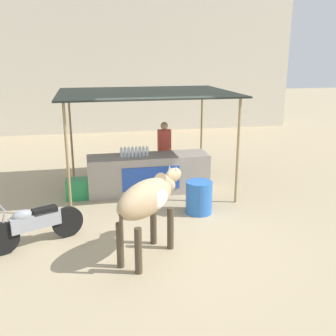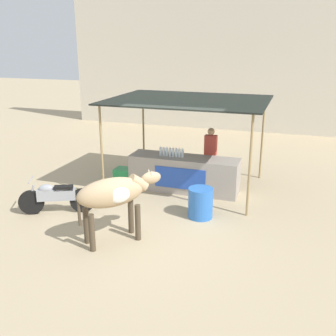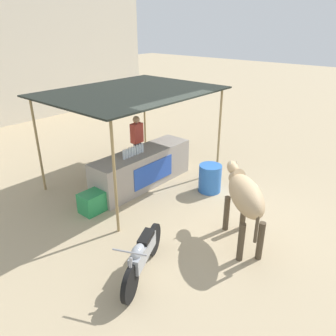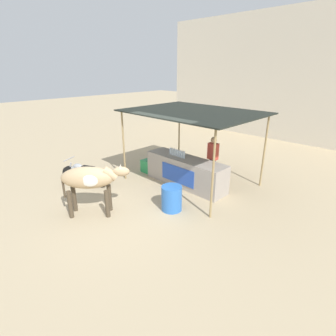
{
  "view_description": "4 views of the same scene",
  "coord_description": "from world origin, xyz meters",
  "px_view_note": "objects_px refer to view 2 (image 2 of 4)",
  "views": [
    {
      "loc": [
        -1.47,
        -7.12,
        3.37
      ],
      "look_at": [
        0.34,
        1.45,
        0.82
      ],
      "focal_mm": 42.0,
      "sensor_mm": 36.0,
      "label": 1
    },
    {
      "loc": [
        2.82,
        -7.66,
        3.95
      ],
      "look_at": [
        -0.01,
        0.82,
        1.07
      ],
      "focal_mm": 42.0,
      "sensor_mm": 36.0,
      "label": 2
    },
    {
      "loc": [
        -5.59,
        -3.48,
        4.04
      ],
      "look_at": [
        -0.22,
        1.12,
        0.87
      ],
      "focal_mm": 35.0,
      "sensor_mm": 36.0,
      "label": 3
    },
    {
      "loc": [
        5.4,
        -4.13,
        3.79
      ],
      "look_at": [
        -0.15,
        1.5,
        0.76
      ],
      "focal_mm": 28.0,
      "sensor_mm": 36.0,
      "label": 4
    }
  ],
  "objects_px": {
    "stall_counter": "(184,174)",
    "cooler_box": "(126,177)",
    "vendor_behind_counter": "(210,156)",
    "water_barrel": "(201,203)",
    "motorcycle_parked": "(56,196)",
    "cow": "(114,194)"
  },
  "relations": [
    {
      "from": "stall_counter",
      "to": "cooler_box",
      "type": "xyz_separation_m",
      "value": [
        -1.73,
        -0.1,
        -0.24
      ]
    },
    {
      "from": "vendor_behind_counter",
      "to": "water_barrel",
      "type": "height_order",
      "value": "vendor_behind_counter"
    },
    {
      "from": "water_barrel",
      "to": "motorcycle_parked",
      "type": "height_order",
      "value": "motorcycle_parked"
    },
    {
      "from": "stall_counter",
      "to": "vendor_behind_counter",
      "type": "relative_size",
      "value": 1.82
    },
    {
      "from": "cooler_box",
      "to": "cow",
      "type": "xyz_separation_m",
      "value": [
        1.21,
        -3.15,
        0.79
      ]
    },
    {
      "from": "stall_counter",
      "to": "cooler_box",
      "type": "distance_m",
      "value": 1.75
    },
    {
      "from": "cooler_box",
      "to": "cow",
      "type": "height_order",
      "value": "cow"
    },
    {
      "from": "water_barrel",
      "to": "motorcycle_parked",
      "type": "distance_m",
      "value": 3.45
    },
    {
      "from": "motorcycle_parked",
      "to": "cow",
      "type": "bearing_deg",
      "value": -22.31
    },
    {
      "from": "cooler_box",
      "to": "water_barrel",
      "type": "relative_size",
      "value": 0.83
    },
    {
      "from": "cooler_box",
      "to": "motorcycle_parked",
      "type": "height_order",
      "value": "motorcycle_parked"
    },
    {
      "from": "vendor_behind_counter",
      "to": "cow",
      "type": "bearing_deg",
      "value": -105.11
    },
    {
      "from": "stall_counter",
      "to": "cooler_box",
      "type": "height_order",
      "value": "stall_counter"
    },
    {
      "from": "motorcycle_parked",
      "to": "cooler_box",
      "type": "bearing_deg",
      "value": 72.24
    },
    {
      "from": "vendor_behind_counter",
      "to": "stall_counter",
      "type": "bearing_deg",
      "value": -126.55
    },
    {
      "from": "cow",
      "to": "motorcycle_parked",
      "type": "relative_size",
      "value": 0.94
    },
    {
      "from": "vendor_behind_counter",
      "to": "cow",
      "type": "relative_size",
      "value": 1.05
    },
    {
      "from": "vendor_behind_counter",
      "to": "cooler_box",
      "type": "height_order",
      "value": "vendor_behind_counter"
    },
    {
      "from": "stall_counter",
      "to": "motorcycle_parked",
      "type": "distance_m",
      "value": 3.48
    },
    {
      "from": "vendor_behind_counter",
      "to": "cooler_box",
      "type": "bearing_deg",
      "value": -159.61
    },
    {
      "from": "water_barrel",
      "to": "cow",
      "type": "relative_size",
      "value": 0.46
    },
    {
      "from": "stall_counter",
      "to": "water_barrel",
      "type": "relative_size",
      "value": 4.17
    }
  ]
}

